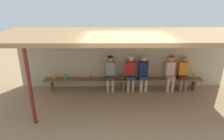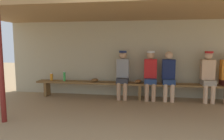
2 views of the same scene
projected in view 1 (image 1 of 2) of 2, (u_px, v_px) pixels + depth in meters
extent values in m
plane|color=#9E7F59|center=(126.00, 111.00, 6.01)|extent=(24.00, 24.00, 0.00)
cube|color=#B7AD8C|center=(123.00, 59.00, 7.50)|extent=(8.00, 0.20, 2.20)
cube|color=#9E7547|center=(126.00, 35.00, 5.88)|extent=(8.00, 2.80, 0.12)
cylinder|color=maroon|center=(30.00, 88.00, 5.08)|extent=(0.10, 0.10, 2.20)
cube|color=brown|center=(123.00, 79.00, 7.31)|extent=(6.00, 0.36, 0.05)
cube|color=brown|center=(51.00, 85.00, 7.36)|extent=(0.08, 0.29, 0.41)
cube|color=brown|center=(123.00, 85.00, 7.39)|extent=(0.08, 0.29, 0.41)
cube|color=brown|center=(194.00, 85.00, 7.42)|extent=(0.08, 0.29, 0.41)
cube|color=#591E19|center=(183.00, 77.00, 7.28)|extent=(0.32, 0.40, 0.14)
cylinder|color=#8C6647|center=(181.00, 86.00, 7.23)|extent=(0.11, 0.11, 0.48)
cylinder|color=#8C6647|center=(186.00, 86.00, 7.23)|extent=(0.11, 0.11, 0.48)
cube|color=orange|center=(183.00, 68.00, 7.25)|extent=(0.34, 0.20, 0.52)
sphere|color=#8C6647|center=(184.00, 59.00, 7.12)|extent=(0.21, 0.21, 0.21)
cube|color=gray|center=(170.00, 77.00, 7.28)|extent=(0.32, 0.40, 0.14)
cylinder|color=#DBAD84|center=(168.00, 86.00, 7.23)|extent=(0.11, 0.11, 0.48)
cylinder|color=#DBAD84|center=(173.00, 86.00, 7.23)|extent=(0.11, 0.11, 0.48)
cube|color=#DBAD84|center=(170.00, 68.00, 7.24)|extent=(0.34, 0.20, 0.52)
sphere|color=#DBAD84|center=(171.00, 59.00, 7.11)|extent=(0.21, 0.21, 0.21)
cylinder|color=red|center=(172.00, 57.00, 7.04)|extent=(0.21, 0.21, 0.05)
cube|color=navy|center=(143.00, 77.00, 7.27)|extent=(0.32, 0.40, 0.14)
cylinder|color=#DBAD84|center=(141.00, 86.00, 7.22)|extent=(0.11, 0.11, 0.48)
cylinder|color=#DBAD84|center=(146.00, 86.00, 7.22)|extent=(0.11, 0.11, 0.48)
cube|color=#19234C|center=(143.00, 68.00, 7.23)|extent=(0.34, 0.20, 0.52)
sphere|color=#DBAD84|center=(144.00, 59.00, 7.10)|extent=(0.21, 0.21, 0.21)
cube|color=navy|center=(130.00, 77.00, 7.26)|extent=(0.32, 0.40, 0.14)
cylinder|color=tan|center=(128.00, 86.00, 7.21)|extent=(0.11, 0.11, 0.48)
cylinder|color=tan|center=(133.00, 86.00, 7.21)|extent=(0.11, 0.11, 0.48)
cube|color=red|center=(131.00, 68.00, 7.22)|extent=(0.34, 0.20, 0.52)
sphere|color=tan|center=(131.00, 59.00, 7.10)|extent=(0.21, 0.21, 0.21)
cylinder|color=white|center=(131.00, 57.00, 7.03)|extent=(0.21, 0.21, 0.05)
cube|color=#333338|center=(110.00, 77.00, 7.25)|extent=(0.32, 0.40, 0.14)
cylinder|color=tan|center=(108.00, 86.00, 7.20)|extent=(0.11, 0.11, 0.48)
cylinder|color=tan|center=(113.00, 86.00, 7.20)|extent=(0.11, 0.11, 0.48)
cube|color=gray|center=(110.00, 68.00, 7.22)|extent=(0.34, 0.20, 0.52)
sphere|color=tan|center=(110.00, 59.00, 7.09)|extent=(0.21, 0.21, 0.21)
cylinder|color=#19234C|center=(110.00, 57.00, 7.02)|extent=(0.21, 0.21, 0.05)
cylinder|color=green|center=(65.00, 76.00, 7.22)|extent=(0.07, 0.07, 0.26)
cylinder|color=white|center=(65.00, 72.00, 7.17)|extent=(0.05, 0.05, 0.02)
cylinder|color=orange|center=(195.00, 76.00, 7.32)|extent=(0.06, 0.06, 0.21)
cylinder|color=white|center=(195.00, 73.00, 7.28)|extent=(0.04, 0.04, 0.02)
cylinder|color=orange|center=(54.00, 76.00, 7.28)|extent=(0.08, 0.08, 0.20)
cylinder|color=white|center=(54.00, 73.00, 7.24)|extent=(0.06, 0.06, 0.02)
ellipsoid|color=brown|center=(122.00, 78.00, 7.27)|extent=(0.26, 0.29, 0.09)
ellipsoid|color=brown|center=(89.00, 78.00, 7.29)|extent=(0.28, 0.29, 0.09)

